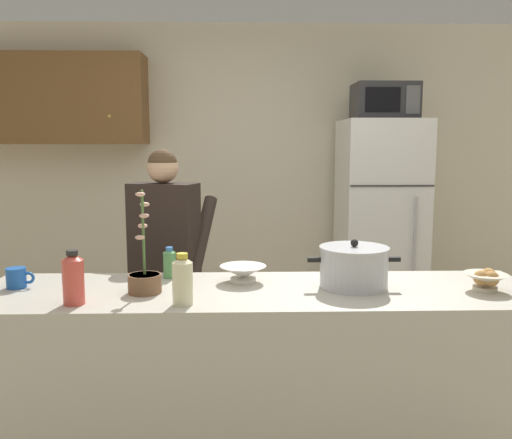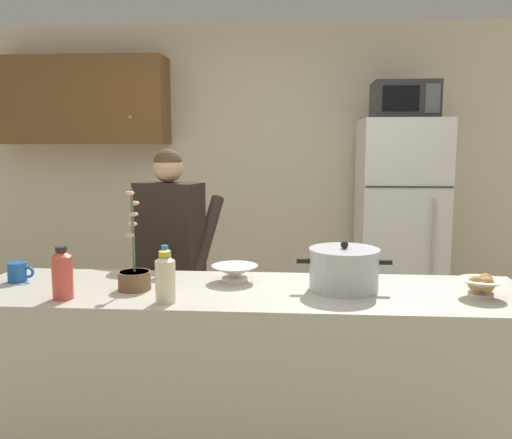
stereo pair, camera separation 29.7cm
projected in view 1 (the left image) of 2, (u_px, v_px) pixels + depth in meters
name	position (u px, v px, depth m)	size (l,w,h in m)	color
back_wall_unit	(221.00, 166.00, 4.63)	(6.00, 0.48, 2.60)	beige
kitchen_island	(259.00, 383.00, 2.53)	(2.59, 0.68, 0.92)	#BCB7A8
refrigerator	(379.00, 231.00, 4.33)	(0.64, 0.68, 1.78)	white
microwave	(384.00, 102.00, 4.16)	(0.48, 0.37, 0.28)	#2D2D30
person_near_pot	(165.00, 249.00, 3.20)	(0.56, 0.52, 1.56)	black
cooking_pot	(354.00, 267.00, 2.49)	(0.44, 0.32, 0.23)	silver
coffee_mug	(17.00, 278.00, 2.48)	(0.13, 0.09, 0.10)	#1E59B2
bread_bowl	(486.00, 280.00, 2.43)	(0.20, 0.20, 0.10)	beige
empty_bowl	(243.00, 273.00, 2.59)	(0.23, 0.23, 0.08)	white
bottle_near_edge	(170.00, 263.00, 2.67)	(0.06, 0.06, 0.16)	#4C8C4C
bottle_mid_counter	(73.00, 278.00, 2.22)	(0.09, 0.09, 0.23)	#D84C3F
bottle_far_corner	(183.00, 280.00, 2.21)	(0.09, 0.09, 0.22)	beige
potted_orchid	(145.00, 278.00, 2.40)	(0.15, 0.15, 0.47)	brown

